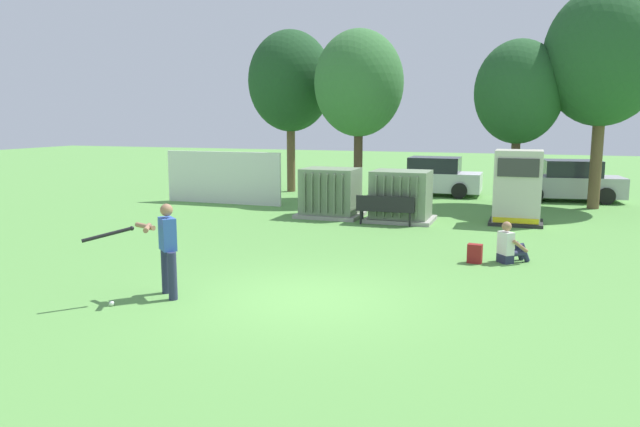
{
  "coord_description": "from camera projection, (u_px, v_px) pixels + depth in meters",
  "views": [
    {
      "loc": [
        3.76,
        -9.97,
        3.28
      ],
      "look_at": [
        -0.98,
        3.5,
        1.0
      ],
      "focal_mm": 33.73,
      "sensor_mm": 36.0,
      "label": 1
    }
  ],
  "objects": [
    {
      "name": "park_bench",
      "position": [
        385.0,
        208.0,
        18.47
      ],
      "size": [
        1.82,
        0.49,
        0.92
      ],
      "color": "black",
      "rests_on": "ground"
    },
    {
      "name": "tree_center_right",
      "position": [
        519.0,
        92.0,
        22.09
      ],
      "size": [
        3.21,
        3.21,
        6.13
      ],
      "color": "#4C3828",
      "rests_on": "ground"
    },
    {
      "name": "transformer_west",
      "position": [
        330.0,
        193.0,
        20.03
      ],
      "size": [
        2.1,
        1.7,
        1.62
      ],
      "color": "#9E9B93",
      "rests_on": "ground"
    },
    {
      "name": "sports_ball",
      "position": [
        112.0,
        303.0,
        10.59
      ],
      "size": [
        0.09,
        0.09,
        0.09
      ],
      "primitive_type": "sphere",
      "color": "white",
      "rests_on": "ground"
    },
    {
      "name": "tree_right",
      "position": [
        604.0,
        57.0,
        21.11
      ],
      "size": [
        4.11,
        4.11,
        7.86
      ],
      "color": "brown",
      "rests_on": "ground"
    },
    {
      "name": "tree_center_left",
      "position": [
        359.0,
        84.0,
        23.54
      ],
      "size": [
        3.51,
        3.51,
        6.71
      ],
      "color": "#4C3828",
      "rests_on": "ground"
    },
    {
      "name": "batter",
      "position": [
        165.0,
        245.0,
        10.99
      ],
      "size": [
        1.27,
        1.36,
        1.74
      ],
      "color": "#282D4C",
      "rests_on": "ground"
    },
    {
      "name": "backpack",
      "position": [
        475.0,
        254.0,
        13.69
      ],
      "size": [
        0.34,
        0.29,
        0.44
      ],
      "color": "maroon",
      "rests_on": "ground"
    },
    {
      "name": "tree_left",
      "position": [
        290.0,
        82.0,
        26.29
      ],
      "size": [
        3.7,
        3.7,
        7.06
      ],
      "color": "brown",
      "rests_on": "ground"
    },
    {
      "name": "seated_spectator",
      "position": [
        509.0,
        246.0,
        13.71
      ],
      "size": [
        0.76,
        0.71,
        0.96
      ],
      "color": "#282D4C",
      "rests_on": "ground"
    },
    {
      "name": "generator_enclosure",
      "position": [
        518.0,
        188.0,
        18.59
      ],
      "size": [
        1.6,
        1.4,
        2.3
      ],
      "color": "#262626",
      "rests_on": "ground"
    },
    {
      "name": "parked_car_leftmost",
      "position": [
        432.0,
        177.0,
        25.73
      ],
      "size": [
        4.21,
        1.95,
        1.62
      ],
      "color": "silver",
      "rests_on": "ground"
    },
    {
      "name": "fence_panel",
      "position": [
        223.0,
        178.0,
        23.09
      ],
      "size": [
        4.8,
        0.12,
        2.0
      ],
      "primitive_type": "cube",
      "color": "silver",
      "rests_on": "ground"
    },
    {
      "name": "ground_plane",
      "position": [
        307.0,
        298.0,
        11.04
      ],
      "size": [
        96.0,
        96.0,
        0.0
      ],
      "primitive_type": "plane",
      "color": "#5B9947"
    },
    {
      "name": "transformer_mid_west",
      "position": [
        401.0,
        197.0,
        19.18
      ],
      "size": [
        2.1,
        1.7,
        1.62
      ],
      "color": "#9E9B93",
      "rests_on": "ground"
    },
    {
      "name": "parked_car_left_of_center",
      "position": [
        568.0,
        182.0,
        23.94
      ],
      "size": [
        4.38,
        2.32,
        1.62
      ],
      "color": "#B2B2B7",
      "rests_on": "ground"
    }
  ]
}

